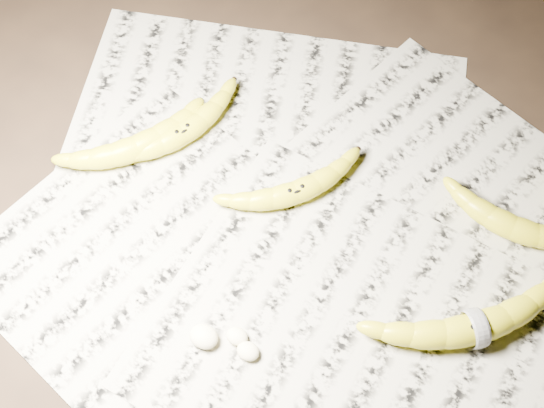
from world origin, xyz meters
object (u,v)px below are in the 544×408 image
at_px(banana_taped, 476,327).
at_px(banana_upper_a, 514,226).
at_px(banana_left_b, 136,146).
at_px(banana_center, 295,191).
at_px(banana_left_a, 182,132).

distance_m(banana_taped, banana_upper_a, 0.15).
xyz_separation_m(banana_left_b, banana_taped, (0.50, -0.03, 0.00)).
xyz_separation_m(banana_left_b, banana_center, (0.22, 0.04, -0.00)).
relative_size(banana_left_a, banana_upper_a, 1.06).
distance_m(banana_left_b, banana_upper_a, 0.51).
height_order(banana_left_b, banana_upper_a, banana_left_b).
bearing_deg(banana_taped, banana_upper_a, 49.17).
bearing_deg(banana_left_a, banana_center, -67.66).
height_order(banana_left_b, banana_center, banana_left_b).
height_order(banana_left_a, banana_upper_a, banana_upper_a).
xyz_separation_m(banana_left_a, banana_center, (0.18, -0.01, -0.00)).
bearing_deg(banana_upper_a, banana_left_b, -167.76).
distance_m(banana_left_b, banana_center, 0.23).
relative_size(banana_left_a, banana_left_b, 1.01).
distance_m(banana_left_a, banana_upper_a, 0.46).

